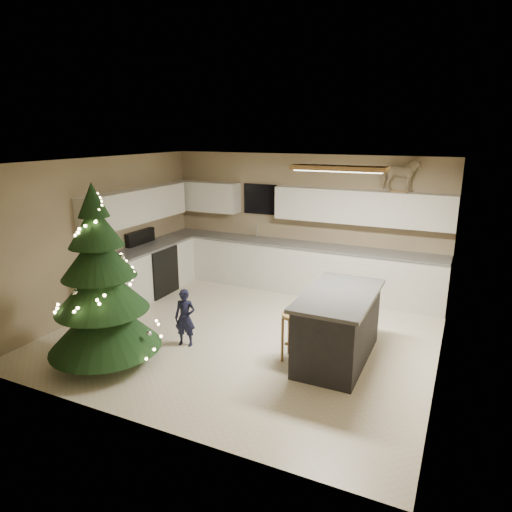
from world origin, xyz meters
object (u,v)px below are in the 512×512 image
object	(u,v)px
christmas_tree	(101,292)
toddler	(185,318)
island	(338,326)
bar_stool	(295,325)
rocking_horse	(400,175)

from	to	relation	value
christmas_tree	toddler	size ratio (longest dim) A/B	2.87
island	christmas_tree	size ratio (longest dim) A/B	0.70
bar_stool	island	bearing A→B (deg)	27.05
toddler	bar_stool	bearing A→B (deg)	-4.04
toddler	rocking_horse	distance (m)	4.31
island	christmas_tree	bearing A→B (deg)	-153.19
christmas_tree	toddler	distance (m)	1.25
rocking_horse	bar_stool	bearing A→B (deg)	157.30
toddler	rocking_horse	bearing A→B (deg)	38.48
christmas_tree	rocking_horse	bearing A→B (deg)	51.90
bar_stool	rocking_horse	world-z (taller)	rocking_horse
bar_stool	rocking_horse	distance (m)	3.42
island	rocking_horse	distance (m)	3.13
island	rocking_horse	xyz separation A→B (m)	(0.30, 2.52, 1.82)
island	toddler	distance (m)	2.16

